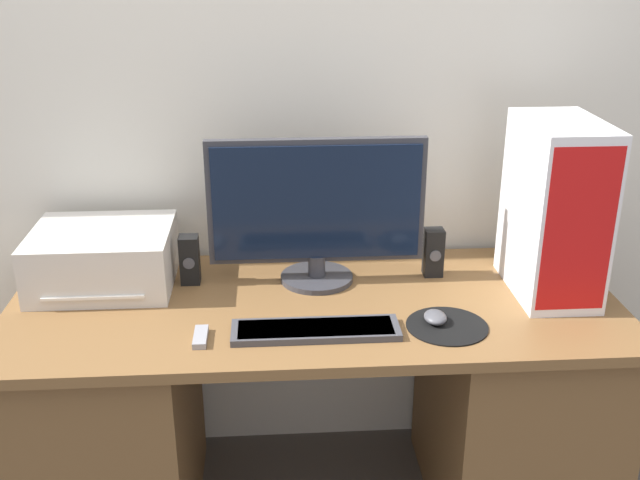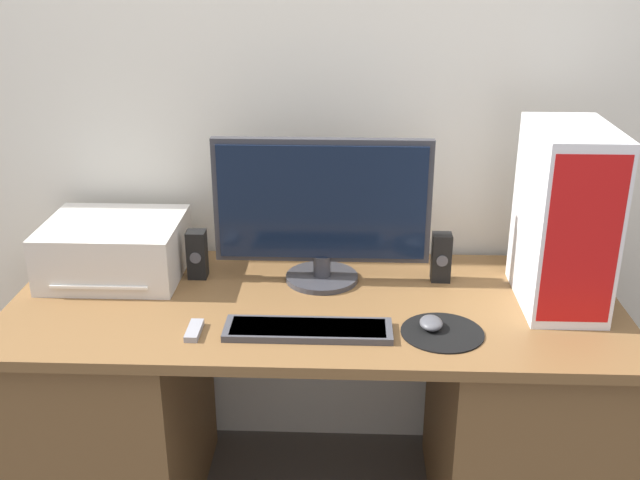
# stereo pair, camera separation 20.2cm
# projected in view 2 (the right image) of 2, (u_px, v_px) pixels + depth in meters

# --- Properties ---
(wall_back) EXTENTS (6.40, 0.05, 2.70)m
(wall_back) POSITION_uv_depth(u_px,v_px,m) (320.00, 54.00, 2.24)
(wall_back) COLOR silver
(wall_back) RESTS_ON ground_plane
(desk) EXTENTS (1.71, 0.70, 0.73)m
(desk) POSITION_uv_depth(u_px,v_px,m) (315.00, 407.00, 2.23)
(desk) COLOR brown
(desk) RESTS_ON ground_plane
(monitor) EXTENTS (0.63, 0.21, 0.43)m
(monitor) POSITION_uv_depth(u_px,v_px,m) (322.00, 208.00, 2.15)
(monitor) COLOR #333338
(monitor) RESTS_ON desk
(keyboard) EXTENTS (0.43, 0.12, 0.02)m
(keyboard) POSITION_uv_depth(u_px,v_px,m) (308.00, 329.00, 1.93)
(keyboard) COLOR #3D3D42
(keyboard) RESTS_ON desk
(mousepad) EXTENTS (0.22, 0.22, 0.00)m
(mousepad) POSITION_uv_depth(u_px,v_px,m) (442.00, 332.00, 1.93)
(mousepad) COLOR black
(mousepad) RESTS_ON desk
(mouse) EXTENTS (0.06, 0.08, 0.03)m
(mouse) POSITION_uv_depth(u_px,v_px,m) (431.00, 323.00, 1.94)
(mouse) COLOR #4C4C51
(mouse) RESTS_ON mousepad
(computer_tower) EXTENTS (0.20, 0.35, 0.50)m
(computer_tower) POSITION_uv_depth(u_px,v_px,m) (565.00, 218.00, 2.01)
(computer_tower) COLOR white
(computer_tower) RESTS_ON desk
(printer) EXTENTS (0.40, 0.34, 0.17)m
(printer) POSITION_uv_depth(u_px,v_px,m) (115.00, 249.00, 2.23)
(printer) COLOR beige
(printer) RESTS_ON desk
(speaker_left) EXTENTS (0.06, 0.06, 0.15)m
(speaker_left) POSITION_uv_depth(u_px,v_px,m) (197.00, 254.00, 2.22)
(speaker_left) COLOR black
(speaker_left) RESTS_ON desk
(speaker_right) EXTENTS (0.06, 0.06, 0.15)m
(speaker_right) POSITION_uv_depth(u_px,v_px,m) (441.00, 257.00, 2.20)
(speaker_right) COLOR black
(speaker_right) RESTS_ON desk
(remote_control) EXTENTS (0.03, 0.10, 0.02)m
(remote_control) POSITION_uv_depth(u_px,v_px,m) (194.00, 331.00, 1.92)
(remote_control) COLOR gray
(remote_control) RESTS_ON desk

